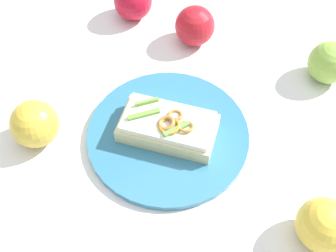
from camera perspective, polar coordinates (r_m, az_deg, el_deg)
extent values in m
plane|color=white|center=(0.75, 0.00, -1.44)|extent=(2.00, 2.00, 0.00)
cylinder|color=teal|center=(0.75, 0.00, -1.17)|extent=(0.28, 0.28, 0.01)
cube|color=beige|center=(0.73, 0.00, -0.29)|extent=(0.17, 0.18, 0.03)
cube|color=#EEE9CC|center=(0.71, 0.00, 0.59)|extent=(0.16, 0.16, 0.01)
torus|color=#B66E32|center=(0.71, 0.89, 1.51)|extent=(0.03, 0.03, 0.01)
torus|color=#BB7639|center=(0.70, -0.21, 0.36)|extent=(0.04, 0.04, 0.02)
torus|color=#B8732C|center=(0.70, 2.35, -0.08)|extent=(0.04, 0.04, 0.01)
torus|color=#AA8424|center=(0.70, 0.16, 0.03)|extent=(0.04, 0.04, 0.01)
cube|color=#6EA93F|center=(0.71, -3.22, 1.55)|extent=(0.06, 0.02, 0.01)
cube|color=#72A242|center=(0.73, -2.84, 3.19)|extent=(0.04, 0.02, 0.01)
cube|color=#6DA348|center=(0.69, 1.34, -0.32)|extent=(0.05, 0.01, 0.01)
sphere|color=#89B443|center=(0.86, 20.53, 7.86)|extent=(0.11, 0.11, 0.08)
sphere|color=gold|center=(0.67, 19.93, -12.20)|extent=(0.09, 0.09, 0.08)
sphere|color=red|center=(0.88, 3.56, 13.08)|extent=(0.11, 0.11, 0.08)
sphere|color=gold|center=(0.75, -17.19, 0.28)|extent=(0.11, 0.11, 0.08)
sphere|color=#B71229|center=(0.94, -4.66, 16.16)|extent=(0.10, 0.10, 0.08)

